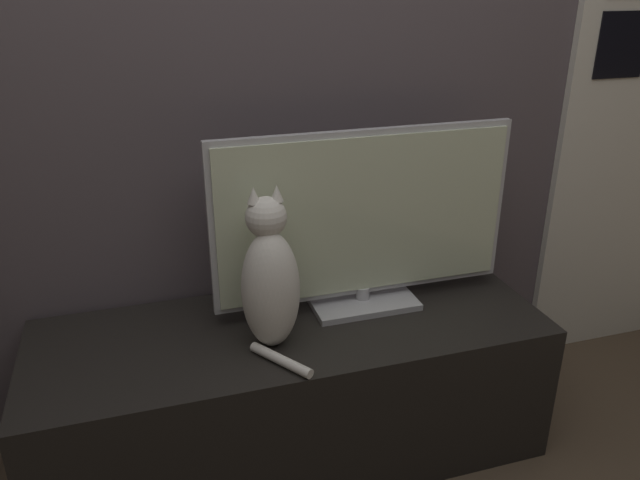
{
  "coord_description": "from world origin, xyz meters",
  "views": [
    {
      "loc": [
        -0.4,
        -0.67,
        1.45
      ],
      "look_at": [
        0.09,
        0.9,
        0.74
      ],
      "focal_mm": 35.0,
      "sensor_mm": 36.0,
      "label": 1
    }
  ],
  "objects": [
    {
      "name": "wall_back",
      "position": [
        0.0,
        1.22,
        1.3
      ],
      "size": [
        4.8,
        0.05,
        2.6
      ],
      "color": "#564C51",
      "rests_on": "ground_plane"
    },
    {
      "name": "tv",
      "position": [
        0.25,
        0.98,
        0.75
      ],
      "size": [
        0.95,
        0.2,
        0.57
      ],
      "color": "#B7B7BC",
      "rests_on": "tv_stand"
    },
    {
      "name": "tv_stand",
      "position": [
        0.0,
        0.9,
        0.23
      ],
      "size": [
        1.55,
        0.55,
        0.47
      ],
      "color": "black",
      "rests_on": "ground_plane"
    },
    {
      "name": "cat",
      "position": [
        -0.08,
        0.83,
        0.67
      ],
      "size": [
        0.17,
        0.29,
        0.47
      ],
      "rotation": [
        0.0,
        0.0,
        -0.01
      ],
      "color": "silver",
      "rests_on": "tv_stand"
    }
  ]
}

